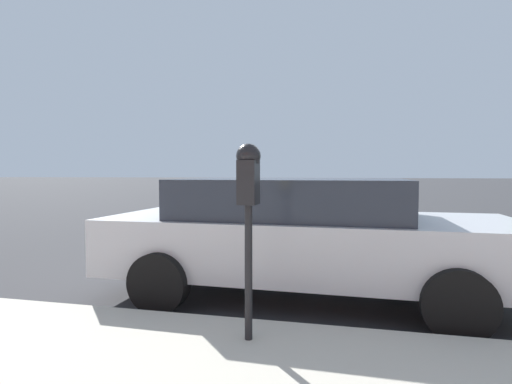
# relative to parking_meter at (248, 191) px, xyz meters

# --- Properties ---
(ground_plane) EXTENTS (220.00, 220.00, 0.00)m
(ground_plane) POSITION_rel_parking_meter_xyz_m (2.63, 0.22, -1.33)
(ground_plane) COLOR #333335
(parking_meter) EXTENTS (0.21, 0.19, 1.53)m
(parking_meter) POSITION_rel_parking_meter_xyz_m (0.00, 0.00, 0.00)
(parking_meter) COLOR black
(parking_meter) RESTS_ON sidewalk
(car_silver) EXTENTS (2.12, 4.65, 1.39)m
(car_silver) POSITION_rel_parking_meter_xyz_m (1.70, -0.24, -0.58)
(car_silver) COLOR #B7BABF
(car_silver) RESTS_ON ground_plane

